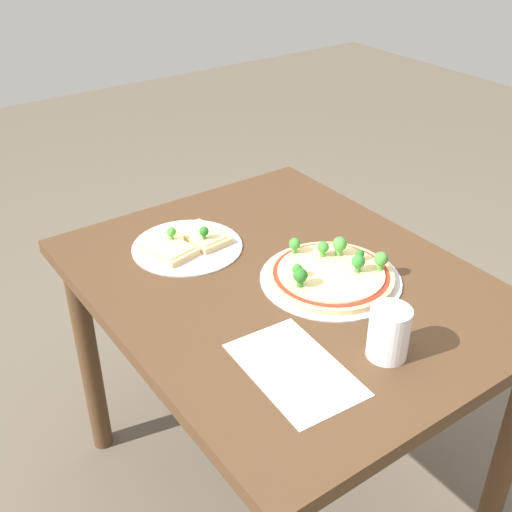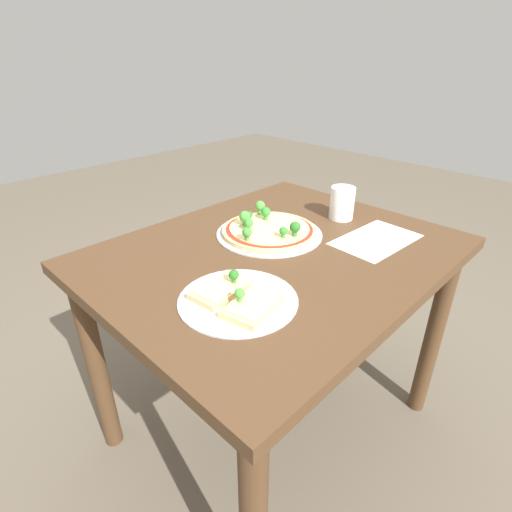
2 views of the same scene
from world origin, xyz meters
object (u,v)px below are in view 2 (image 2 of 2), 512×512
(pizza_tray_whole, at_px, (269,230))
(drinking_cup, at_px, (343,203))
(pizza_tray_slice, at_px, (237,298))
(dining_table, at_px, (276,280))

(pizza_tray_whole, distance_m, drinking_cup, 0.29)
(pizza_tray_whole, bearing_deg, pizza_tray_slice, -148.15)
(dining_table, bearing_deg, pizza_tray_slice, -156.73)
(dining_table, relative_size, pizza_tray_whole, 3.08)
(pizza_tray_whole, distance_m, pizza_tray_slice, 0.39)
(pizza_tray_whole, relative_size, pizza_tray_slice, 1.18)
(pizza_tray_whole, relative_size, drinking_cup, 3.02)
(pizza_tray_slice, distance_m, drinking_cup, 0.62)
(dining_table, bearing_deg, pizza_tray_whole, 55.13)
(pizza_tray_slice, relative_size, drinking_cup, 2.55)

